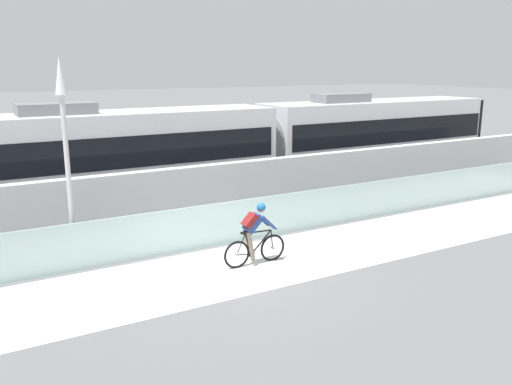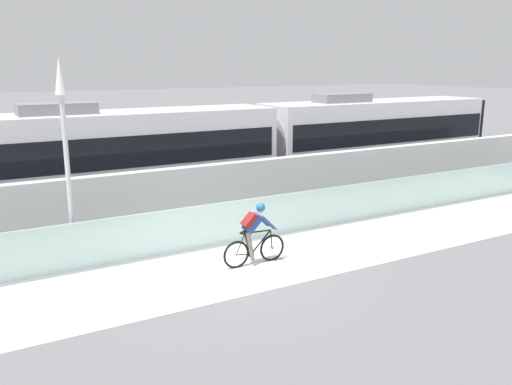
% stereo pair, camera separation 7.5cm
% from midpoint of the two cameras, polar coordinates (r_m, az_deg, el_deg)
% --- Properties ---
extents(ground_plane, '(200.00, 200.00, 0.00)m').
position_cam_midpoint_polar(ground_plane, '(13.67, -2.04, -8.00)').
color(ground_plane, slate).
extents(bike_path_deck, '(32.00, 3.20, 0.01)m').
position_cam_midpoint_polar(bike_path_deck, '(13.67, -2.04, -7.98)').
color(bike_path_deck, silver).
rests_on(bike_path_deck, ground).
extents(glass_parapet, '(32.00, 0.05, 1.22)m').
position_cam_midpoint_polar(glass_parapet, '(15.04, -5.37, -3.57)').
color(glass_parapet, silver).
rests_on(glass_parapet, ground).
extents(concrete_barrier_wall, '(32.00, 0.36, 1.98)m').
position_cam_midpoint_polar(concrete_barrier_wall, '(16.54, -8.01, -0.73)').
color(concrete_barrier_wall, silver).
rests_on(concrete_barrier_wall, ground).
extents(tram_rail_near, '(32.00, 0.08, 0.01)m').
position_cam_midpoint_polar(tram_rail_near, '(19.04, -10.73, -2.01)').
color(tram_rail_near, '#595654').
rests_on(tram_rail_near, ground).
extents(tram_rail_far, '(32.00, 0.08, 0.01)m').
position_cam_midpoint_polar(tram_rail_far, '(20.36, -12.08, -1.07)').
color(tram_rail_far, '#595654').
rests_on(tram_rail_far, ground).
extents(tram, '(22.56, 2.54, 3.81)m').
position_cam_midpoint_polar(tram, '(21.30, 0.78, 5.04)').
color(tram, silver).
rests_on(tram, ground).
extents(cyclist_on_bike, '(1.77, 0.58, 1.61)m').
position_cam_midpoint_polar(cyclist_on_bike, '(13.62, -0.29, -4.51)').
color(cyclist_on_bike, black).
rests_on(cyclist_on_bike, ground).
extents(lamp_post_antenna, '(0.28, 0.28, 5.20)m').
position_cam_midpoint_polar(lamp_post_antenna, '(13.73, -19.76, 5.52)').
color(lamp_post_antenna, gray).
rests_on(lamp_post_antenna, ground).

